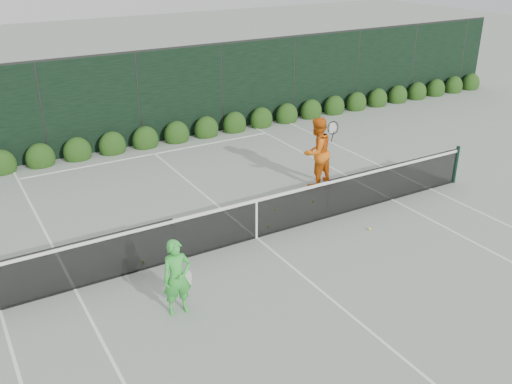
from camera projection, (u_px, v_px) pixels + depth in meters
ground at (256, 238)px, 13.02m from camera, size 80.00×80.00×0.00m
tennis_net at (255, 217)px, 12.79m from camera, size 12.90×0.10×1.07m
player_woman at (177, 277)px, 10.18m from camera, size 0.63×0.39×1.47m
player_man at (317, 152)px, 15.44m from camera, size 1.07×0.91×1.92m
court_lines at (256, 238)px, 13.02m from camera, size 11.03×23.83×0.01m
windscreen_fence at (332, 227)px, 10.27m from camera, size 32.00×21.07×3.06m
hedge_row at (146, 140)px, 18.55m from camera, size 31.66×0.65×0.94m
tennis_balls at (274, 223)px, 13.65m from camera, size 5.17×2.06×0.07m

